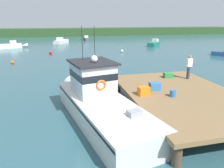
% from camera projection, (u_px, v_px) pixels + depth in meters
% --- Properties ---
extents(ground_plane, '(200.00, 200.00, 0.00)m').
position_uv_depth(ground_plane, '(98.00, 121.00, 10.89)').
color(ground_plane, '#2D5660').
extents(dock, '(6.00, 9.00, 1.20)m').
position_uv_depth(dock, '(182.00, 95.00, 11.63)').
color(dock, '#4C3D2D').
rests_on(dock, ground).
extents(main_fishing_boat, '(4.26, 9.96, 4.80)m').
position_uv_depth(main_fishing_boat, '(98.00, 100.00, 10.96)').
color(main_fishing_boat, silver).
rests_on(main_fishing_boat, ground).
extents(crate_single_by_cleat, '(0.64, 0.50, 0.45)m').
position_uv_depth(crate_single_by_cleat, '(144.00, 91.00, 11.16)').
color(crate_single_by_cleat, orange).
rests_on(crate_single_by_cleat, dock).
extents(crate_stack_near_edge, '(0.62, 0.47, 0.45)m').
position_uv_depth(crate_stack_near_edge, '(155.00, 86.00, 11.93)').
color(crate_stack_near_edge, '#3370B2').
rests_on(crate_stack_near_edge, dock).
extents(crate_stack_mid_dock, '(0.64, 0.50, 0.33)m').
position_uv_depth(crate_stack_mid_dock, '(168.00, 75.00, 14.51)').
color(crate_stack_mid_dock, '#2D8442').
rests_on(crate_stack_mid_dock, dock).
extents(bait_bucket, '(0.32, 0.32, 0.34)m').
position_uv_depth(bait_bucket, '(173.00, 93.00, 10.94)').
color(bait_bucket, '#2866B2').
rests_on(bait_bucket, dock).
extents(deckhand_by_the_boat, '(0.36, 0.22, 1.63)m').
position_uv_depth(deckhand_by_the_boat, '(189.00, 67.00, 14.01)').
color(deckhand_by_the_boat, '#383842').
rests_on(deckhand_by_the_boat, dock).
extents(moored_boat_near_channel, '(5.50, 2.55, 1.38)m').
position_uv_depth(moored_boat_near_channel, '(11.00, 46.00, 38.62)').
color(moored_boat_near_channel, white).
rests_on(moored_boat_near_channel, ground).
extents(moored_boat_far_right, '(1.38, 4.67, 1.18)m').
position_uv_depth(moored_boat_far_right, '(86.00, 39.00, 53.25)').
color(moored_boat_far_right, '#4C4C51').
rests_on(moored_boat_far_right, ground).
extents(moored_boat_outer_mooring, '(3.47, 5.39, 1.40)m').
position_uv_depth(moored_boat_outer_mooring, '(61.00, 42.00, 45.68)').
color(moored_boat_outer_mooring, silver).
rests_on(moored_boat_outer_mooring, ground).
extents(moored_boat_mid_harbor, '(4.37, 4.67, 1.36)m').
position_uv_depth(moored_boat_mid_harbor, '(154.00, 43.00, 42.10)').
color(moored_boat_mid_harbor, '#196B5B').
rests_on(moored_boat_mid_harbor, ground).
extents(mooring_buoy_outer, '(0.39, 0.39, 0.39)m').
position_uv_depth(mooring_buoy_outer, '(12.00, 62.00, 24.87)').
color(mooring_buoy_outer, '#EA5B19').
rests_on(mooring_buoy_outer, ground).
extents(mooring_buoy_channel_marker, '(0.47, 0.47, 0.47)m').
position_uv_depth(mooring_buoy_channel_marker, '(122.00, 51.00, 33.55)').
color(mooring_buoy_channel_marker, silver).
rests_on(mooring_buoy_channel_marker, ground).
extents(mooring_buoy_spare_mooring, '(0.52, 0.52, 0.52)m').
position_uv_depth(mooring_buoy_spare_mooring, '(51.00, 52.00, 32.01)').
color(mooring_buoy_spare_mooring, red).
rests_on(mooring_buoy_spare_mooring, ground).
extents(far_shoreline, '(120.00, 8.00, 2.40)m').
position_uv_depth(far_shoreline, '(66.00, 32.00, 68.13)').
color(far_shoreline, '#284723').
rests_on(far_shoreline, ground).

